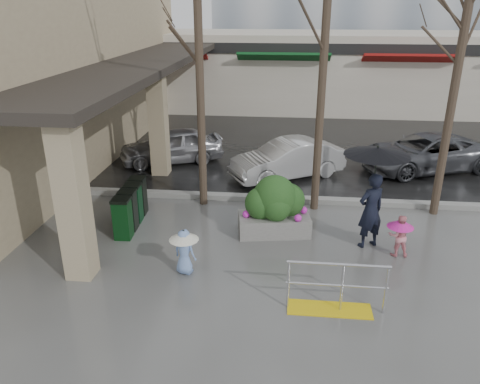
% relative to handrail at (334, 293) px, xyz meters
% --- Properties ---
extents(ground, '(120.00, 120.00, 0.00)m').
position_rel_handrail_xyz_m(ground, '(-1.36, 1.20, -0.38)').
color(ground, '#51514F').
rests_on(ground, ground).
extents(street_asphalt, '(120.00, 36.00, 0.01)m').
position_rel_handrail_xyz_m(street_asphalt, '(-1.36, 23.20, -0.37)').
color(street_asphalt, black).
rests_on(street_asphalt, ground).
extents(curb, '(120.00, 0.30, 0.15)m').
position_rel_handrail_xyz_m(curb, '(-1.36, 5.20, -0.30)').
color(curb, gray).
rests_on(curb, ground).
extents(near_building, '(6.00, 18.00, 8.00)m').
position_rel_handrail_xyz_m(near_building, '(-10.36, 9.20, 3.62)').
color(near_building, tan).
rests_on(near_building, ground).
extents(canopy_slab, '(2.80, 18.00, 0.25)m').
position_rel_handrail_xyz_m(canopy_slab, '(-6.16, 9.20, 3.25)').
color(canopy_slab, '#2D2823').
rests_on(canopy_slab, pillar_front).
extents(pillar_front, '(0.55, 0.55, 3.50)m').
position_rel_handrail_xyz_m(pillar_front, '(-5.26, 0.70, 1.37)').
color(pillar_front, tan).
rests_on(pillar_front, ground).
extents(pillar_back, '(0.55, 0.55, 3.50)m').
position_rel_handrail_xyz_m(pillar_back, '(-5.26, 7.20, 1.37)').
color(pillar_back, tan).
rests_on(pillar_back, ground).
extents(storefront_row, '(34.00, 6.74, 4.00)m').
position_rel_handrail_xyz_m(storefront_row, '(0.64, 19.17, 1.64)').
color(storefront_row, beige).
rests_on(storefront_row, ground).
extents(handrail, '(1.90, 0.50, 1.03)m').
position_rel_handrail_xyz_m(handrail, '(0.00, 0.00, 0.00)').
color(handrail, yellow).
rests_on(handrail, ground).
extents(tree_west, '(3.20, 3.20, 6.80)m').
position_rel_handrail_xyz_m(tree_west, '(-3.36, 4.80, 4.71)').
color(tree_west, '#382B21').
rests_on(tree_west, ground).
extents(tree_midwest, '(3.20, 3.20, 7.00)m').
position_rel_handrail_xyz_m(tree_midwest, '(-0.16, 4.80, 4.86)').
color(tree_midwest, '#382B21').
rests_on(tree_midwest, ground).
extents(tree_mideast, '(3.20, 3.20, 6.50)m').
position_rel_handrail_xyz_m(tree_mideast, '(3.14, 4.80, 4.48)').
color(tree_mideast, '#382B21').
rests_on(tree_mideast, ground).
extents(woman, '(1.49, 1.49, 2.51)m').
position_rel_handrail_xyz_m(woman, '(1.02, 2.68, 1.16)').
color(woman, black).
rests_on(woman, ground).
extents(child_pink, '(0.61, 0.61, 1.01)m').
position_rel_handrail_xyz_m(child_pink, '(1.64, 2.28, 0.21)').
color(child_pink, pink).
rests_on(child_pink, ground).
extents(child_blue, '(0.64, 0.64, 1.03)m').
position_rel_handrail_xyz_m(child_blue, '(-3.08, 1.02, 0.25)').
color(child_blue, '#7DA0DF').
rests_on(child_blue, ground).
extents(planter, '(1.89, 1.16, 1.55)m').
position_rel_handrail_xyz_m(planter, '(-1.24, 3.13, 0.36)').
color(planter, gray).
rests_on(planter, ground).
extents(news_boxes, '(0.51, 1.91, 1.06)m').
position_rel_handrail_xyz_m(news_boxes, '(-4.99, 3.19, 0.15)').
color(news_boxes, '#0D3A15').
rests_on(news_boxes, ground).
extents(car_a, '(3.99, 2.80, 1.26)m').
position_rel_handrail_xyz_m(car_a, '(-5.20, 8.46, 0.25)').
color(car_a, '#A1A1A6').
rests_on(car_a, ground).
extents(car_b, '(3.97, 3.09, 1.26)m').
position_rel_handrail_xyz_m(car_b, '(-0.97, 7.29, 0.25)').
color(car_b, silver).
rests_on(car_b, ground).
extents(car_c, '(4.98, 3.55, 1.26)m').
position_rel_handrail_xyz_m(car_c, '(3.75, 8.55, 0.25)').
color(car_c, '#54565B').
rests_on(car_c, ground).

